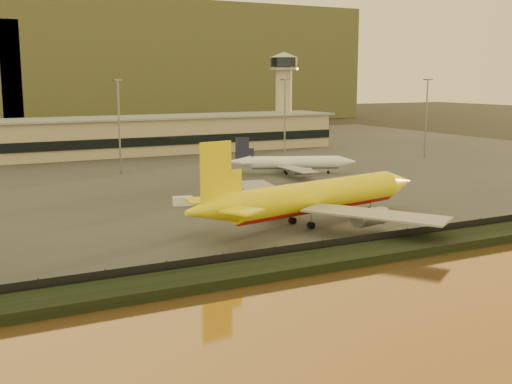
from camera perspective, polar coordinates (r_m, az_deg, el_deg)
ground at (r=109.03m, az=4.77°, el=-3.67°), size 900.00×900.00×0.00m
embankment at (r=95.38m, az=10.24°, el=-5.38°), size 320.00×7.00×1.40m
tarmac at (r=194.71m, az=-10.27°, el=2.33°), size 320.00×220.00×0.20m
perimeter_fence at (r=98.30m, az=8.82°, el=-4.50°), size 300.00×0.05×2.20m
terminal_building at (r=220.02m, az=-16.33°, el=4.58°), size 202.00×25.00×12.60m
control_tower at (r=254.31m, az=2.48°, el=9.14°), size 11.20×11.20×35.50m
apron_light_masts at (r=179.71m, az=-3.91°, el=6.83°), size 152.20×12.20×25.40m
dhl_cargo_jet at (r=114.10m, az=5.17°, el=-0.49°), size 53.49×51.63×16.04m
white_narrowbody_jet at (r=174.22m, az=3.28°, el=2.60°), size 33.13×31.30×10.00m
gse_vehicle_yellow at (r=144.73m, az=3.60°, el=0.24°), size 4.62×3.14×1.91m
gse_vehicle_white at (r=131.79m, az=-6.53°, el=-0.80°), size 4.35×2.76×1.81m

